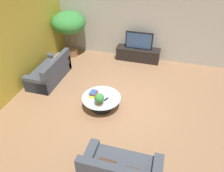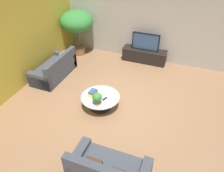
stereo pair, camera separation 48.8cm
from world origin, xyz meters
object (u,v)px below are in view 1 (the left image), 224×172
(media_console, at_px, (138,54))
(couch_near_entry, at_px, (121,172))
(couch_by_wall, at_px, (50,72))
(potted_palm_tall, at_px, (69,24))
(coffee_table, at_px, (101,100))
(television, at_px, (139,41))
(potted_plant_tabletop, at_px, (99,99))

(media_console, relative_size, couch_near_entry, 1.07)
(couch_by_wall, distance_m, potted_palm_tall, 2.12)
(coffee_table, bearing_deg, television, 81.19)
(coffee_table, bearing_deg, media_console, 81.20)
(media_console, height_order, potted_plant_tabletop, potted_plant_tabletop)
(couch_by_wall, relative_size, potted_plant_tabletop, 4.88)
(television, bearing_deg, coffee_table, -98.81)
(media_console, height_order, coffee_table, media_console)
(media_console, bearing_deg, potted_palm_tall, -172.64)
(television, relative_size, potted_plant_tabletop, 2.86)
(television, xyz_separation_m, potted_palm_tall, (-2.68, -0.35, 0.51))
(potted_plant_tabletop, bearing_deg, couch_by_wall, 149.86)
(media_console, relative_size, couch_by_wall, 0.97)
(media_console, distance_m, potted_plant_tabletop, 3.53)
(couch_by_wall, xyz_separation_m, couch_near_entry, (3.25, -3.02, -0.01))
(potted_palm_tall, bearing_deg, potted_plant_tabletop, -54.34)
(coffee_table, bearing_deg, potted_plant_tabletop, -80.52)
(television, height_order, potted_palm_tall, potted_palm_tall)
(couch_by_wall, relative_size, couch_near_entry, 1.10)
(television, relative_size, potted_palm_tall, 0.57)
(couch_near_entry, bearing_deg, coffee_table, -62.22)
(media_console, height_order, potted_palm_tall, potted_palm_tall)
(media_console, relative_size, potted_palm_tall, 0.94)
(television, bearing_deg, potted_palm_tall, -172.68)
(television, bearing_deg, couch_by_wall, -140.44)
(television, bearing_deg, potted_plant_tabletop, -97.12)
(television, bearing_deg, couch_near_entry, -83.51)
(potted_palm_tall, bearing_deg, television, 7.32)
(media_console, relative_size, potted_plant_tabletop, 4.72)
(television, distance_m, potted_plant_tabletop, 3.51)
(coffee_table, height_order, couch_by_wall, couch_by_wall)
(media_console, height_order, television, television)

